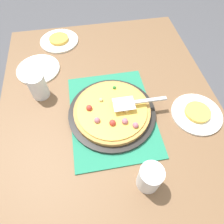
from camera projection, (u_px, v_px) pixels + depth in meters
ground_plane at (112, 169)px, 1.50m from camera, size 8.00×8.00×0.00m
dining_table at (112, 127)px, 0.97m from camera, size 1.40×1.00×0.75m
placemat at (112, 114)px, 0.88m from camera, size 0.48×0.36×0.01m
pizza_pan at (112, 113)px, 0.87m from camera, size 0.38×0.38×0.01m
pizza at (112, 111)px, 0.86m from camera, size 0.33×0.33×0.05m
plate_near_left at (196, 114)px, 0.88m from camera, size 0.22×0.22×0.01m
plate_far_right at (59, 41)px, 1.17m from camera, size 0.22×0.22×0.01m
plate_side at (38, 69)px, 1.04m from camera, size 0.22×0.22×0.01m
served_slice_left at (198, 112)px, 0.87m from camera, size 0.11×0.11×0.02m
served_slice_right at (59, 39)px, 1.16m from camera, size 0.11×0.11×0.02m
cup_near at (38, 86)px, 0.90m from camera, size 0.08×0.08×0.12m
cup_far at (150, 178)px, 0.67m from camera, size 0.08×0.08×0.12m
pizza_server at (135, 102)px, 0.84m from camera, size 0.07×0.23×0.01m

